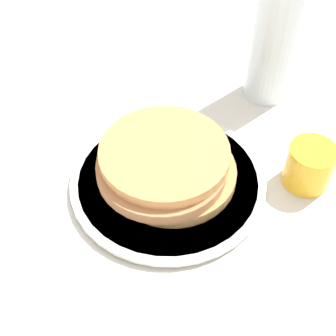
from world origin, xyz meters
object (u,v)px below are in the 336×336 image
at_px(pancake_stack, 166,165).
at_px(juice_glass, 309,166).
at_px(water_bottle_near, 275,37).
at_px(plate, 168,181).

xyz_separation_m(pancake_stack, juice_glass, (0.18, 0.06, -0.01)).
bearing_deg(water_bottle_near, plate, -111.47).
bearing_deg(pancake_stack, water_bottle_near, 67.62).
bearing_deg(pancake_stack, juice_glass, 18.46).
distance_m(plate, juice_glass, 0.19).
height_order(plate, juice_glass, juice_glass).
height_order(plate, water_bottle_near, water_bottle_near).
xyz_separation_m(plate, juice_glass, (0.18, 0.06, 0.02)).
height_order(pancake_stack, water_bottle_near, water_bottle_near).
height_order(plate, pancake_stack, pancake_stack).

